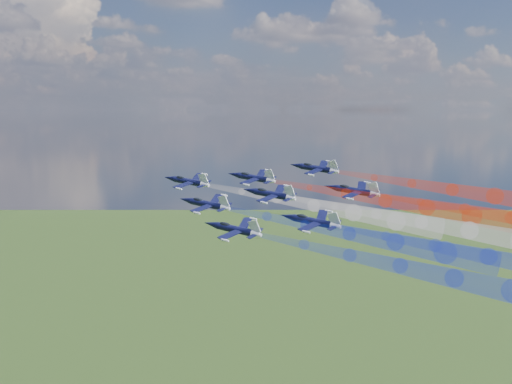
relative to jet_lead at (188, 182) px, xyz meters
name	(u,v)px	position (x,y,z in m)	size (l,w,h in m)	color
jet_lead	(188,182)	(0.00, 0.00, 0.00)	(10.77, 13.46, 3.59)	black
trail_lead	(314,205)	(22.54, -23.78, -3.10)	(4.49, 53.93, 4.49)	white
jet_inner_left	(207,204)	(1.27, -14.99, -3.27)	(10.77, 13.46, 3.59)	black
trail_inner_left	(349,233)	(23.81, -38.77, -6.37)	(4.49, 53.93, 4.49)	#172AC9
jet_inner_right	(253,178)	(15.28, -2.88, 0.74)	(10.77, 13.46, 3.59)	black
trail_inner_right	(385,201)	(37.82, -26.66, -2.36)	(4.49, 53.93, 4.49)	red
jet_outer_left	(235,229)	(3.70, -29.87, -6.13)	(10.77, 13.46, 3.59)	black
trail_outer_left	(400,266)	(26.24, -53.65, -9.22)	(4.49, 53.93, 4.49)	#172AC9
jet_center_third	(271,194)	(15.06, -17.61, -1.33)	(10.77, 13.46, 3.59)	black
trail_center_third	(421,222)	(37.60, -41.38, -4.42)	(4.49, 53.93, 4.49)	white
jet_outer_right	(316,168)	(31.15, -3.64, 2.63)	(10.77, 13.46, 3.59)	black
trail_outer_right	(452,190)	(53.69, -27.42, -0.47)	(4.49, 53.93, 4.49)	red
jet_rear_left	(313,221)	(18.61, -33.14, -4.76)	(10.77, 13.46, 3.59)	black
trail_rear_left	(488,257)	(41.15, -56.91, -7.86)	(4.49, 53.93, 4.49)	#172AC9
jet_rear_right	(354,191)	(33.45, -20.38, -0.89)	(10.77, 13.46, 3.59)	black
trail_rear_right	(512,218)	(55.99, -44.16, -3.99)	(4.49, 53.93, 4.49)	red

